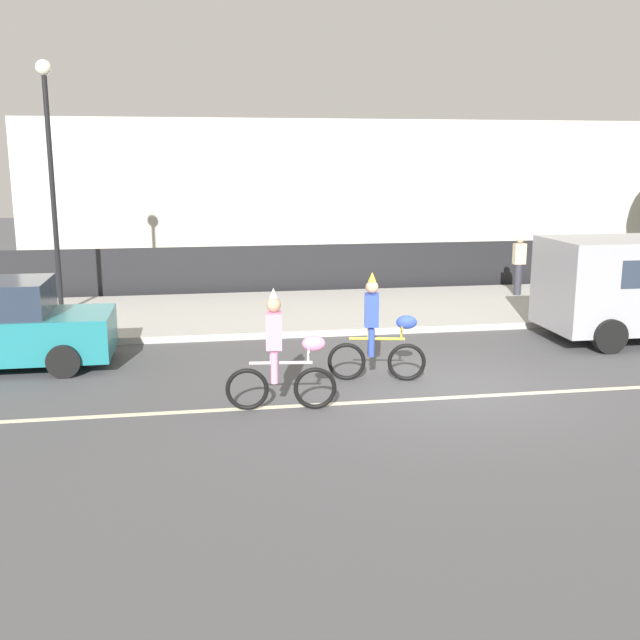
% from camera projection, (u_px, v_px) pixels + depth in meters
% --- Properties ---
extents(ground_plane, '(80.00, 80.00, 0.00)m').
position_uv_depth(ground_plane, '(454.00, 388.00, 12.71)').
color(ground_plane, '#4C4C4F').
extents(road_centre_line, '(36.00, 0.14, 0.01)m').
position_uv_depth(road_centre_line, '(464.00, 397.00, 12.23)').
color(road_centre_line, beige).
rests_on(road_centre_line, ground).
extents(sidewalk_curb, '(60.00, 5.00, 0.15)m').
position_uv_depth(sidewalk_curb, '(367.00, 309.00, 18.96)').
color(sidewalk_curb, '#ADAAA3').
rests_on(sidewalk_curb, ground).
extents(fence_line, '(40.00, 0.08, 1.40)m').
position_uv_depth(fence_line, '(345.00, 268.00, 21.62)').
color(fence_line, black).
rests_on(fence_line, ground).
extents(building_backdrop, '(28.00, 8.00, 5.12)m').
position_uv_depth(building_backdrop, '(400.00, 190.00, 30.16)').
color(building_backdrop, beige).
rests_on(building_backdrop, ground).
extents(parade_cyclist_pink, '(1.72, 0.50, 1.92)m').
position_uv_depth(parade_cyclist_pink, '(282.00, 357.00, 11.45)').
color(parade_cyclist_pink, black).
rests_on(parade_cyclist_pink, ground).
extents(parade_cyclist_cobalt, '(1.70, 0.55, 1.92)m').
position_uv_depth(parade_cyclist_cobalt, '(378.00, 334.00, 12.97)').
color(parade_cyclist_cobalt, black).
rests_on(parade_cyclist_cobalt, ground).
extents(street_lamp_post, '(0.36, 0.36, 5.86)m').
position_uv_depth(street_lamp_post, '(50.00, 151.00, 17.37)').
color(street_lamp_post, black).
rests_on(street_lamp_post, sidewalk_curb).
extents(pedestrian_onlooker, '(0.32, 0.20, 1.62)m').
position_uv_depth(pedestrian_onlooker, '(519.00, 264.00, 20.31)').
color(pedestrian_onlooker, '#33333D').
rests_on(pedestrian_onlooker, sidewalk_curb).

